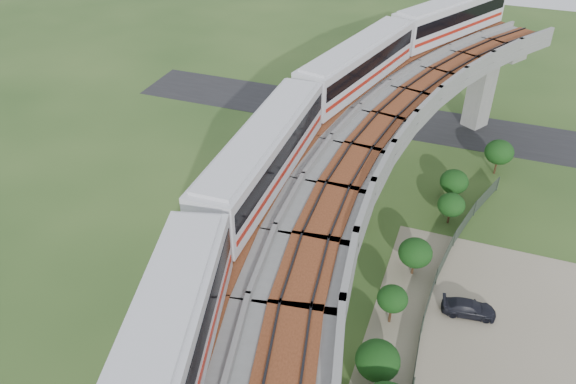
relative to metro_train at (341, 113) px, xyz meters
The scene contains 13 objects.
ground 13.58m from the metro_train, 96.21° to the right, with size 160.00×160.00×0.00m, color #2A481D.
dirt_lot 19.74m from the metro_train, 29.97° to the right, with size 18.00×26.00×0.04m, color gray.
asphalt_road 27.23m from the metro_train, 91.47° to the left, with size 60.00×8.00×0.03m, color #232326.
viaduct 7.32m from the metro_train, 60.59° to the right, with size 19.58×73.98×11.40m.
metro_train is the anchor object (origin of this frame).
fence 15.80m from the metro_train, 32.03° to the right, with size 3.87×38.73×1.50m.
tree_0 22.30m from the metro_train, 55.75° to the left, with size 2.68×2.68×3.52m.
tree_1 16.96m from the metro_train, 53.99° to the left, with size 2.48×2.48×2.91m.
tree_2 14.99m from the metro_train, 41.64° to the left, with size 2.28×2.28×2.83m.
tree_3 12.01m from the metro_train, ahead, with size 2.51×2.51×3.14m.
tree_4 12.82m from the metro_train, 44.30° to the right, with size 2.08×2.08×3.10m.
tree_5 15.91m from the metro_train, 60.90° to the right, with size 2.73×2.73×2.95m.
car_dark 16.10m from the metro_train, 15.33° to the right, with size 1.50×3.68×1.07m, color black.
Camera 1 is at (8.93, -27.06, 29.26)m, focal length 35.00 mm.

